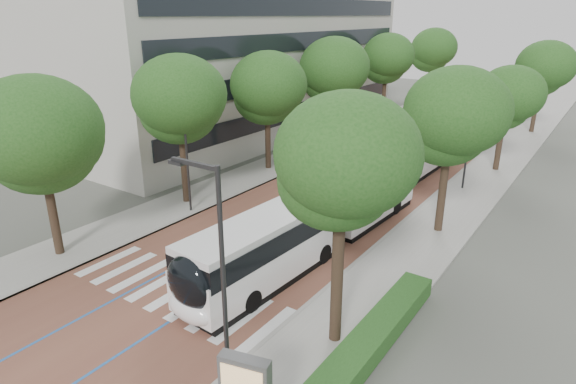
{
  "coord_description": "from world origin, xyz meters",
  "views": [
    {
      "loc": [
        14.94,
        -11.58,
        11.73
      ],
      "look_at": [
        0.58,
        9.14,
        2.4
      ],
      "focal_mm": 30.0,
      "sensor_mm": 36.0,
      "label": 1
    }
  ],
  "objects": [
    {
      "name": "trees_right",
      "position": [
        7.7,
        24.31,
        6.28
      ],
      "size": [
        5.78,
        47.31,
        8.95
      ],
      "color": "black",
      "rests_on": "ground"
    },
    {
      "name": "kerb_right",
      "position": [
        5.6,
        40.0,
        0.06
      ],
      "size": [
        0.2,
        140.0,
        0.14
      ],
      "primitive_type": "cube",
      "color": "gray",
      "rests_on": "ground"
    },
    {
      "name": "lane_line_left",
      "position": [
        -1.6,
        40.0,
        0.02
      ],
      "size": [
        0.12,
        126.0,
        0.01
      ],
      "primitive_type": "cube",
      "color": "#225DAA",
      "rests_on": "road"
    },
    {
      "name": "kerb_left",
      "position": [
        -5.6,
        40.0,
        0.06
      ],
      "size": [
        0.2,
        140.0,
        0.14
      ],
      "primitive_type": "cube",
      "color": "gray",
      "rests_on": "ground"
    },
    {
      "name": "office_building",
      "position": [
        -19.47,
        28.0,
        7.0
      ],
      "size": [
        18.11,
        40.0,
        14.0
      ],
      "color": "#ADACA1",
      "rests_on": "ground"
    },
    {
      "name": "zebra_crossing",
      "position": [
        0.2,
        1.0,
        0.03
      ],
      "size": [
        10.55,
        3.6,
        0.01
      ],
      "color": "silver",
      "rests_on": "ground"
    },
    {
      "name": "lamp_post_left",
      "position": [
        -6.1,
        8.0,
        4.12
      ],
      "size": [
        0.14,
        0.14,
        8.0
      ],
      "primitive_type": "cylinder",
      "color": "#29292B",
      "rests_on": "sidewalk_left"
    },
    {
      "name": "sidewalk_right",
      "position": [
        7.5,
        40.0,
        0.06
      ],
      "size": [
        4.0,
        140.0,
        0.12
      ],
      "primitive_type": "cube",
      "color": "gray",
      "rests_on": "ground"
    },
    {
      "name": "lane_line_right",
      "position": [
        1.6,
        40.0,
        0.02
      ],
      "size": [
        0.12,
        126.0,
        0.01
      ],
      "primitive_type": "cube",
      "color": "#225DAA",
      "rests_on": "road"
    },
    {
      "name": "trees_left",
      "position": [
        -7.5,
        25.18,
        6.52
      ],
      "size": [
        6.43,
        61.06,
        9.53
      ],
      "color": "black",
      "rests_on": "ground"
    },
    {
      "name": "sidewalk_left",
      "position": [
        -7.5,
        40.0,
        0.06
      ],
      "size": [
        4.0,
        140.0,
        0.12
      ],
      "primitive_type": "cube",
      "color": "gray",
      "rests_on": "ground"
    },
    {
      "name": "bus_queued_1",
      "position": [
        2.7,
        37.12,
        1.62
      ],
      "size": [
        2.86,
        12.46,
        3.2
      ],
      "rotation": [
        0.0,
        0.0,
        0.03
      ],
      "color": "white",
      "rests_on": "ground"
    },
    {
      "name": "ground",
      "position": [
        0.0,
        0.0,
        0.0
      ],
      "size": [
        160.0,
        160.0,
        0.0
      ],
      "primitive_type": "plane",
      "color": "#51544C",
      "rests_on": "ground"
    },
    {
      "name": "streetlight_far",
      "position": [
        6.62,
        22.0,
        4.82
      ],
      "size": [
        1.82,
        0.2,
        8.0
      ],
      "color": "#29292B",
      "rests_on": "sidewalk_right"
    },
    {
      "name": "bus_queued_2",
      "position": [
        2.7,
        49.61,
        1.62
      ],
      "size": [
        2.84,
        12.46,
        3.2
      ],
      "rotation": [
        0.0,
        0.0,
        -0.03
      ],
      "color": "white",
      "rests_on": "ground"
    },
    {
      "name": "lead_bus",
      "position": [
        3.08,
        7.88,
        1.63
      ],
      "size": [
        3.54,
        18.51,
        3.2
      ],
      "rotation": [
        0.0,
        0.0,
        -0.06
      ],
      "color": "black",
      "rests_on": "ground"
    },
    {
      "name": "road",
      "position": [
        0.0,
        40.0,
        0.01
      ],
      "size": [
        11.0,
        140.0,
        0.02
      ],
      "primitive_type": "cube",
      "color": "brown",
      "rests_on": "ground"
    },
    {
      "name": "hedge",
      "position": [
        9.1,
        0.0,
        0.52
      ],
      "size": [
        1.2,
        14.0,
        0.8
      ],
      "primitive_type": "cube",
      "color": "#1E4417",
      "rests_on": "sidewalk_right"
    },
    {
      "name": "bus_queued_0",
      "position": [
        2.6,
        24.12,
        1.62
      ],
      "size": [
        2.9,
        12.47,
        3.2
      ],
      "rotation": [
        0.0,
        0.0,
        -0.03
      ],
      "color": "white",
      "rests_on": "ground"
    },
    {
      "name": "streetlight_near",
      "position": [
        6.62,
        -3.0,
        4.82
      ],
      "size": [
        1.82,
        0.2,
        8.0
      ],
      "color": "#29292B",
      "rests_on": "sidewalk_right"
    }
  ]
}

